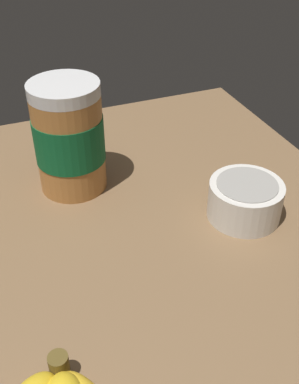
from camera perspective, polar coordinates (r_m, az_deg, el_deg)
name	(u,v)px	position (r cm, az deg, el deg)	size (l,w,h in cm)	color
ground_plane	(143,246)	(63.54, -0.86, -6.64)	(77.01, 65.79, 3.51)	brown
peanut_butter_jar	(69,138)	(68.19, -9.81, 6.56)	(10.15, 10.15, 16.56)	#B27238
small_bowl	(245,199)	(65.36, 11.62, -0.89)	(10.18, 10.18, 5.42)	silver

